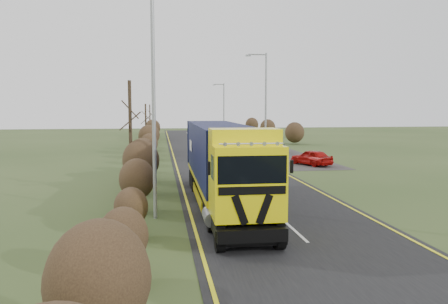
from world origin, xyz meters
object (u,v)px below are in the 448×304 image
lorry (222,160)px  car_red_hatchback (311,158)px  car_blue_sedan (274,147)px  speed_sign (276,145)px

lorry → car_red_hatchback: (9.22, 13.54, -1.59)m
car_red_hatchback → car_blue_sedan: (-0.57, 9.32, 0.00)m
car_red_hatchback → lorry: bearing=31.0°
lorry → car_blue_sedan: bearing=69.8°
lorry → speed_sign: 15.08m
lorry → car_red_hatchback: size_ratio=3.79×
car_blue_sedan → speed_sign: (-2.31, -9.18, 1.04)m
lorry → speed_sign: size_ratio=5.88×
lorry → speed_sign: bearing=65.7°
car_blue_sedan → speed_sign: 9.52m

